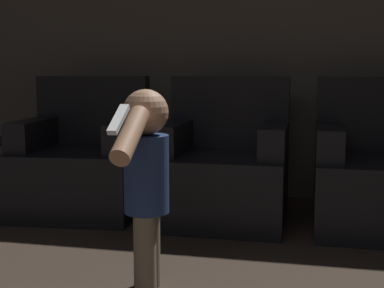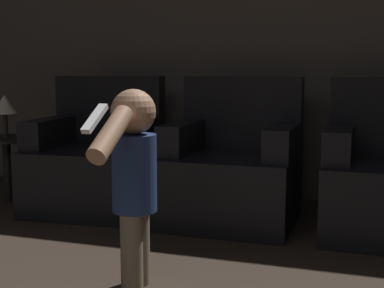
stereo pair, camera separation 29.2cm
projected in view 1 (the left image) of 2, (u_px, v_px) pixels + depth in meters
The scene contains 5 objects.
wall_back at pixel (225, 31), 4.18m from camera, with size 8.40×0.05×2.60m.
armchair_left at pixel (83, 164), 3.78m from camera, with size 0.88×0.86×0.95m.
armchair_middle at pixel (224, 170), 3.57m from camera, with size 0.83×0.80×0.95m.
armchair_right at pixel (382, 176), 3.36m from camera, with size 0.83×0.80×0.95m.
person_toddler at pixel (146, 174), 2.36m from camera, with size 0.20×0.62×0.92m.
Camera 1 is at (0.66, 0.28, 1.00)m, focal length 50.00 mm.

